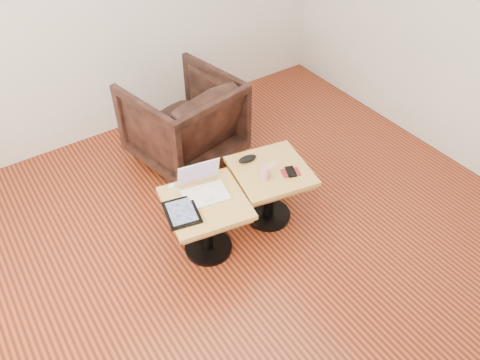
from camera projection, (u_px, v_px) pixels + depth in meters
room_shell at (263, 116)px, 2.42m from camera, size 4.52×4.52×2.71m
side_table_left at (206, 214)px, 3.26m from camera, size 0.63×0.63×0.49m
side_table_right at (270, 182)px, 3.51m from camera, size 0.64×0.64×0.49m
laptop at (203, 187)px, 3.22m from camera, size 0.34×0.32×0.21m
tablet at (182, 212)px, 3.09m from camera, size 0.27×0.31×0.02m
charging_adapter at (172, 187)px, 3.27m from camera, size 0.05×0.05×0.02m
glasses_case at (247, 159)px, 3.48m from camera, size 0.15×0.08×0.05m
striped_cup at (265, 173)px, 3.32m from camera, size 0.09×0.09×0.10m
earbuds_tangle at (272, 164)px, 3.46m from camera, size 0.07×0.05×0.01m
phone_on_sleeve at (291, 172)px, 3.39m from camera, size 0.16×0.13×0.02m
armchair at (183, 121)px, 4.08m from camera, size 0.98×1.00×0.78m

